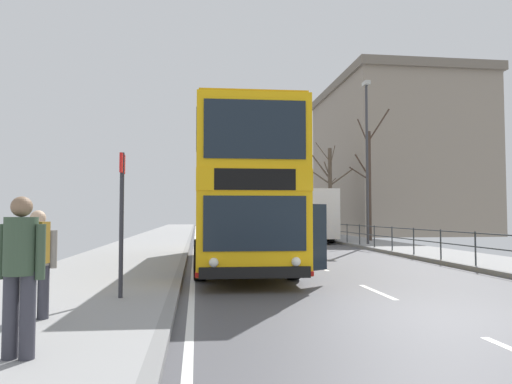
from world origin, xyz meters
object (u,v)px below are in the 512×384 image
object	(u,v)px
background_bus_far_lane	(301,214)
pedestrian_companion	(37,258)
bare_tree_far_00	(297,206)
bare_tree_far_02	(369,182)
bus_stop_sign_near	(122,208)
street_lamp_far_side	(367,150)
bare_tree_far_01	(329,188)
double_decker_bus_main	(239,195)
pedestrian_with_backpack	(22,263)
background_building_00	(394,159)

from	to	relation	value
background_bus_far_lane	pedestrian_companion	distance (m)	24.39
bare_tree_far_00	bare_tree_far_02	world-z (taller)	bare_tree_far_02
pedestrian_companion	bare_tree_far_00	bearing A→B (deg)	72.41
bus_stop_sign_near	street_lamp_far_side	xyz separation A→B (m)	(10.30, 14.89, 3.29)
bus_stop_sign_near	bare_tree_far_01	distance (m)	28.43
double_decker_bus_main	pedestrian_with_backpack	world-z (taller)	double_decker_bus_main
bus_stop_sign_near	bare_tree_far_01	world-z (taller)	bare_tree_far_01
double_decker_bus_main	pedestrian_companion	size ratio (longest dim) A/B	6.82
pedestrian_with_backpack	street_lamp_far_side	world-z (taller)	street_lamp_far_side
double_decker_bus_main	bus_stop_sign_near	bearing A→B (deg)	-113.93
pedestrian_companion	street_lamp_far_side	distance (m)	20.44
pedestrian_companion	bare_tree_far_02	size ratio (longest dim) A/B	0.20
double_decker_bus_main	pedestrian_with_backpack	xyz separation A→B (m)	(-3.21, -9.78, -1.15)
background_bus_far_lane	pedestrian_companion	size ratio (longest dim) A/B	5.80
double_decker_bus_main	background_building_00	world-z (taller)	background_building_00
bare_tree_far_00	bare_tree_far_01	bearing A→B (deg)	-87.69
bare_tree_far_01	double_decker_bus_main	bearing A→B (deg)	-113.73
double_decker_bus_main	bare_tree_far_01	world-z (taller)	bare_tree_far_01
pedestrian_companion	bare_tree_far_00	size ratio (longest dim) A/B	0.33
background_bus_far_lane	bus_stop_sign_near	bearing A→B (deg)	-111.17
double_decker_bus_main	background_bus_far_lane	distance (m)	15.74
double_decker_bus_main	background_building_00	distance (m)	30.84
bare_tree_far_01	background_building_00	xyz separation A→B (m)	(7.76, 5.92, 3.04)
background_bus_far_lane	pedestrian_with_backpack	size ratio (longest dim) A/B	5.36
pedestrian_with_backpack	background_building_00	xyz separation A→B (m)	(19.66, 35.48, 5.64)
pedestrian_companion	bare_tree_far_00	world-z (taller)	bare_tree_far_00
bare_tree_far_00	background_building_00	distance (m)	10.08
double_decker_bus_main	street_lamp_far_side	distance (m)	11.87
pedestrian_with_backpack	pedestrian_companion	distance (m)	1.98
bare_tree_far_02	pedestrian_companion	bearing A→B (deg)	-122.29
double_decker_bus_main	background_bus_far_lane	size ratio (longest dim) A/B	1.18
background_bus_far_lane	bus_stop_sign_near	world-z (taller)	background_bus_far_lane
pedestrian_companion	bare_tree_far_02	distance (m)	23.60
bus_stop_sign_near	bare_tree_far_01	bearing A→B (deg)	66.23
background_bus_far_lane	bare_tree_far_00	size ratio (longest dim) A/B	1.92
background_bus_far_lane	bare_tree_far_00	bearing A→B (deg)	79.05
background_bus_far_lane	bus_stop_sign_near	distance (m)	22.46
double_decker_bus_main	background_bus_far_lane	world-z (taller)	double_decker_bus_main
pedestrian_companion	bus_stop_sign_near	xyz separation A→B (m)	(0.93, 1.70, 0.76)
background_bus_far_lane	bare_tree_far_01	world-z (taller)	bare_tree_far_01
bare_tree_far_00	bus_stop_sign_near	bearing A→B (deg)	-107.02
background_bus_far_lane	pedestrian_companion	bearing A→B (deg)	-111.77
double_decker_bus_main	bus_stop_sign_near	world-z (taller)	double_decker_bus_main
bare_tree_far_02	background_building_00	world-z (taller)	background_building_00
street_lamp_far_side	bus_stop_sign_near	bearing A→B (deg)	-124.66
pedestrian_with_backpack	bus_stop_sign_near	size ratio (longest dim) A/B	0.64
background_bus_far_lane	pedestrian_with_backpack	bearing A→B (deg)	-109.26
background_bus_far_lane	bare_tree_far_02	xyz separation A→B (m)	(3.49, -2.81, 1.93)
background_bus_far_lane	bare_tree_far_02	world-z (taller)	bare_tree_far_02
double_decker_bus_main	bare_tree_far_01	xyz separation A→B (m)	(8.69, 19.78, 1.44)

